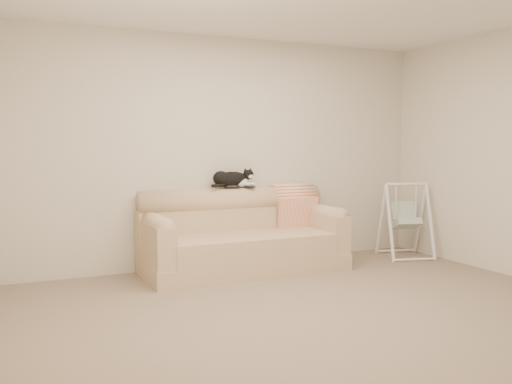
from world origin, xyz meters
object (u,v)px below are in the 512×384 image
at_px(tuxedo_cat, 232,179).
at_px(remote_a, 232,187).
at_px(sofa, 242,239).
at_px(baby_swing, 405,220).
at_px(remote_b, 248,187).

bearing_deg(tuxedo_cat, remote_a, -125.79).
xyz_separation_m(sofa, tuxedo_cat, (-0.01, 0.24, 0.65)).
height_order(tuxedo_cat, baby_swing, tuxedo_cat).
distance_m(remote_a, remote_b, 0.19).
relative_size(remote_b, baby_swing, 0.17).
xyz_separation_m(tuxedo_cat, baby_swing, (2.15, -0.40, -0.54)).
distance_m(remote_a, tuxedo_cat, 0.10).
height_order(remote_a, remote_b, remote_a).
xyz_separation_m(remote_b, baby_swing, (1.97, -0.36, -0.45)).
bearing_deg(baby_swing, sofa, 175.84).
bearing_deg(baby_swing, remote_a, 170.04).
height_order(remote_b, baby_swing, baby_swing).
bearing_deg(baby_swing, remote_b, 169.61).
xyz_separation_m(sofa, remote_a, (-0.02, 0.22, 0.56)).
height_order(remote_b, tuxedo_cat, tuxedo_cat).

